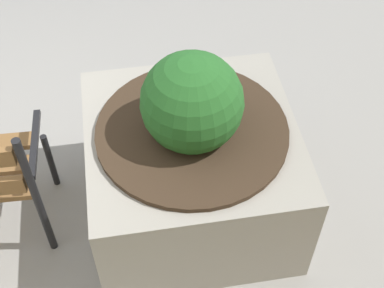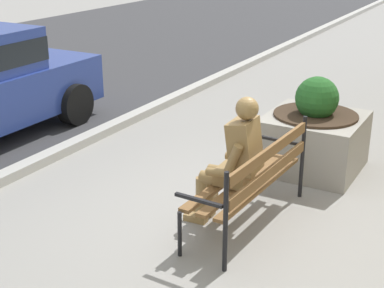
{
  "view_description": "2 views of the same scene",
  "coord_description": "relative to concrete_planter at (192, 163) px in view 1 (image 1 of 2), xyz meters",
  "views": [
    {
      "loc": [
        1.29,
        -2.1,
        2.88
      ],
      "look_at": [
        1.61,
        -0.16,
        0.6
      ],
      "focal_mm": 51.76,
      "sensor_mm": 36.0,
      "label": 1
    },
    {
      "loc": [
        -4.89,
        -2.1,
        2.82
      ],
      "look_at": [
        -0.11,
        0.6,
        0.75
      ],
      "focal_mm": 53.16,
      "sensor_mm": 36.0,
      "label": 2
    }
  ],
  "objects": [
    {
      "name": "concrete_planter",
      "position": [
        0.0,
        0.0,
        0.0
      ],
      "size": [
        1.14,
        1.14,
        1.18
      ],
      "color": "gray",
      "rests_on": "ground"
    }
  ]
}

